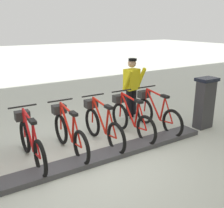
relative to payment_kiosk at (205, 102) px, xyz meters
name	(u,v)px	position (x,y,z in m)	size (l,w,h in m)	color
ground_plane	(92,161)	(-0.05, 3.21, -0.67)	(60.00, 60.00, 0.00)	silver
dock_rail_base	(92,159)	(-0.05, 3.21, -0.62)	(0.44, 5.45, 0.10)	#47474C
payment_kiosk	(205,102)	(0.00, 0.00, 0.00)	(0.36, 0.52, 1.28)	#38383D
bike_docked_0	(156,112)	(0.57, 1.08, -0.24)	(1.72, 0.54, 1.02)	black
bike_docked_1	(130,118)	(0.57, 1.86, -0.24)	(1.72, 0.54, 1.02)	black
bike_docked_2	(102,125)	(0.57, 2.63, -0.24)	(1.72, 0.54, 1.02)	black
bike_docked_3	(69,132)	(0.57, 3.40, -0.24)	(1.72, 0.54, 1.02)	black
bike_docked_4	(30,141)	(0.57, 4.18, -0.24)	(1.72, 0.54, 1.02)	black
worker_near_rack	(132,86)	(1.53, 1.12, 0.24)	(0.49, 0.67, 1.66)	white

